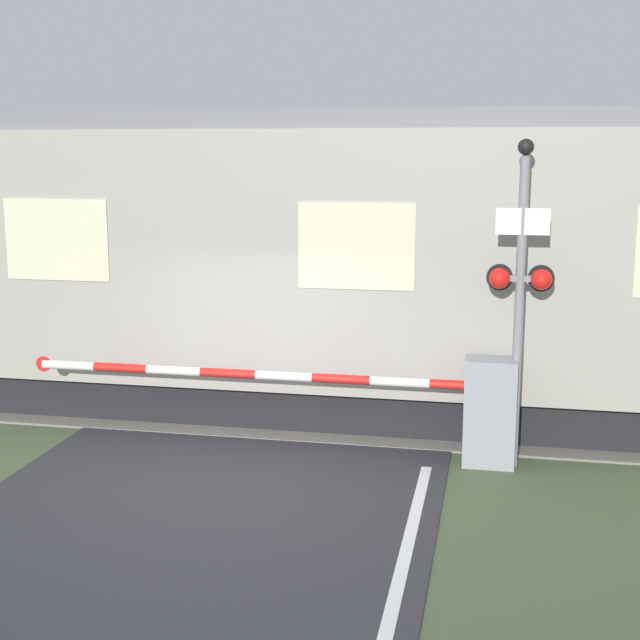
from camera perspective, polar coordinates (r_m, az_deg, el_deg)
name	(u,v)px	position (r m, az deg, el deg)	size (l,w,h in m)	color
ground_plane	(221,486)	(10.10, -6.34, -10.51)	(80.00, 80.00, 0.00)	#475638
track_bed	(289,404)	(13.02, -2.02, -5.42)	(36.00, 3.20, 0.13)	slate
train	(373,263)	(12.37, 3.39, 3.66)	(14.44, 2.90, 4.16)	black
crossing_barrier	(448,405)	(10.68, 8.22, -5.41)	(6.08, 0.44, 1.28)	gray
signal_post	(520,285)	(10.37, 12.68, 2.17)	(0.76, 0.26, 3.79)	gray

